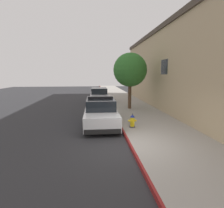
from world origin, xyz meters
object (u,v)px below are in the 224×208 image
at_px(police_cruiser, 101,112).
at_px(street_tree, 130,70).
at_px(fire_hydrant, 132,121).
at_px(parked_car_silver_ahead, 99,96).

relative_size(police_cruiser, street_tree, 1.06).
bearing_deg(police_cruiser, fire_hydrant, -38.33).
relative_size(police_cruiser, parked_car_silver_ahead, 1.00).
bearing_deg(police_cruiser, street_tree, 58.52).
distance_m(parked_car_silver_ahead, street_tree, 5.87).
xyz_separation_m(parked_car_silver_ahead, fire_hydrant, (1.50, -10.21, -0.23)).
xyz_separation_m(fire_hydrant, street_tree, (0.93, 5.55, 2.84)).
xyz_separation_m(police_cruiser, fire_hydrant, (1.66, -1.31, -0.24)).
relative_size(parked_car_silver_ahead, fire_hydrant, 6.37).
bearing_deg(parked_car_silver_ahead, street_tree, -62.44).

